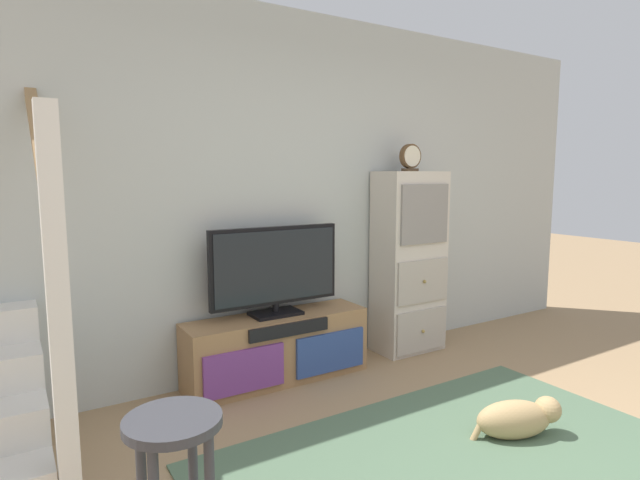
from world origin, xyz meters
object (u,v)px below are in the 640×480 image
(side_cabinet, at_px, (409,262))
(bar_stool_near, at_px, (174,462))
(media_console, at_px, (278,348))
(desk_clock, at_px, (410,158))
(television, at_px, (275,268))
(dog, at_px, (518,418))

(side_cabinet, relative_size, bar_stool_near, 2.29)
(media_console, distance_m, desk_clock, 1.86)
(side_cabinet, distance_m, desk_clock, 0.88)
(television, distance_m, desk_clock, 1.47)
(side_cabinet, height_order, dog, side_cabinet)
(media_console, distance_m, dog, 1.66)
(television, bearing_deg, side_cabinet, -0.63)
(side_cabinet, relative_size, desk_clock, 6.85)
(television, distance_m, side_cabinet, 1.26)
(side_cabinet, bearing_deg, desk_clock, -150.04)
(bar_stool_near, height_order, dog, bar_stool_near)
(media_console, height_order, side_cabinet, side_cabinet)
(desk_clock, bearing_deg, television, 178.66)
(bar_stool_near, bearing_deg, television, 52.54)
(television, height_order, side_cabinet, side_cabinet)
(media_console, height_order, bar_stool_near, bar_stool_near)
(side_cabinet, relative_size, dog, 2.97)
(desk_clock, bearing_deg, bar_stool_near, -147.99)
(media_console, bearing_deg, side_cabinet, 0.46)
(dog, bearing_deg, desk_clock, 73.18)
(television, xyz_separation_m, dog, (0.79, -1.48, -0.71))
(media_console, relative_size, television, 1.37)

